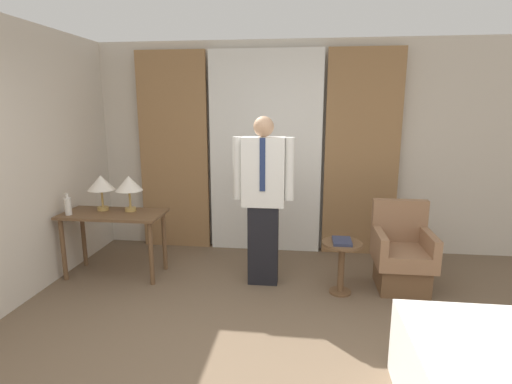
% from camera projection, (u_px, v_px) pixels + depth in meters
% --- Properties ---
extents(wall_back, '(10.00, 0.06, 2.70)m').
position_uv_depth(wall_back, '(266.00, 148.00, 5.24)').
color(wall_back, beige).
rests_on(wall_back, ground_plane).
extents(curtain_sheer_center, '(1.43, 0.06, 2.58)m').
position_uv_depth(curtain_sheer_center, '(265.00, 154.00, 5.13)').
color(curtain_sheer_center, white).
rests_on(curtain_sheer_center, ground_plane).
extents(curtain_drape_left, '(0.91, 0.06, 2.58)m').
position_uv_depth(curtain_drape_left, '(174.00, 152.00, 5.27)').
color(curtain_drape_left, '#997047').
rests_on(curtain_drape_left, ground_plane).
extents(curtain_drape_right, '(0.91, 0.06, 2.58)m').
position_uv_depth(curtain_drape_right, '(362.00, 155.00, 4.99)').
color(curtain_drape_right, '#997047').
rests_on(curtain_drape_right, ground_plane).
extents(desk, '(1.12, 0.53, 0.73)m').
position_uv_depth(desk, '(114.00, 223.00, 4.45)').
color(desk, brown).
rests_on(desk, ground_plane).
extents(table_lamp_left, '(0.30, 0.30, 0.40)m').
position_uv_depth(table_lamp_left, '(101.00, 184.00, 4.48)').
color(table_lamp_left, tan).
rests_on(table_lamp_left, desk).
extents(table_lamp_right, '(0.30, 0.30, 0.40)m').
position_uv_depth(table_lamp_right, '(129.00, 184.00, 4.44)').
color(table_lamp_right, tan).
rests_on(table_lamp_right, desk).
extents(bottle_near_edge, '(0.07, 0.07, 0.24)m').
position_uv_depth(bottle_near_edge, '(68.00, 206.00, 4.32)').
color(bottle_near_edge, silver).
rests_on(bottle_near_edge, desk).
extents(person, '(0.63, 0.21, 1.79)m').
position_uv_depth(person, '(263.00, 195.00, 4.16)').
color(person, black).
rests_on(person, ground_plane).
extents(armchair, '(0.58, 0.61, 0.91)m').
position_uv_depth(armchair, '(402.00, 257.00, 4.19)').
color(armchair, brown).
rests_on(armchair, ground_plane).
extents(side_table, '(0.41, 0.41, 0.55)m').
position_uv_depth(side_table, '(342.00, 259.00, 4.05)').
color(side_table, brown).
rests_on(side_table, ground_plane).
extents(book, '(0.18, 0.25, 0.03)m').
position_uv_depth(book, '(342.00, 241.00, 3.99)').
color(book, '#2D334C').
rests_on(book, side_table).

